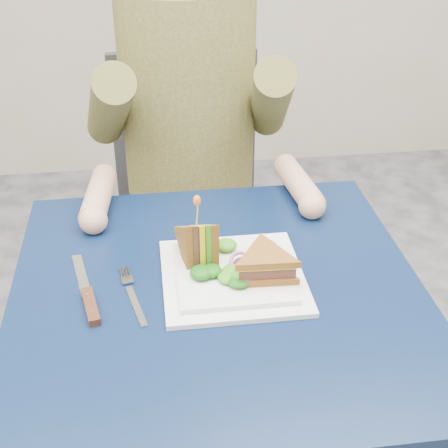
{
  "coord_description": "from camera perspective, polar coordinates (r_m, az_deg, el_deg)",
  "views": [
    {
      "loc": [
        -0.11,
        -0.9,
        1.42
      ],
      "look_at": [
        0.02,
        0.07,
        0.82
      ],
      "focal_mm": 50.0,
      "sensor_mm": 36.0,
      "label": 1
    }
  ],
  "objects": [
    {
      "name": "diner",
      "position": [
        1.59,
        -3.3,
        12.85
      ],
      "size": [
        0.54,
        0.59,
        0.74
      ],
      "color": "brown",
      "rests_on": "chair"
    },
    {
      "name": "toothpick_frill",
      "position": [
        1.12,
        -2.49,
        2.14
      ],
      "size": [
        0.01,
        0.01,
        0.02
      ],
      "primitive_type": "ellipsoid",
      "color": "orange",
      "rests_on": "sandwich_upright"
    },
    {
      "name": "sandwich_upright",
      "position": [
        1.16,
        -2.39,
        -1.8
      ],
      "size": [
        0.08,
        0.13,
        0.13
      ],
      "color": "brown",
      "rests_on": "plate"
    },
    {
      "name": "chair",
      "position": [
        1.84,
        -3.23,
        2.9
      ],
      "size": [
        0.42,
        0.4,
        0.93
      ],
      "color": "#47474C",
      "rests_on": "ground"
    },
    {
      "name": "lettuce_spill",
      "position": [
        1.15,
        1.0,
        -3.52
      ],
      "size": [
        0.15,
        0.13,
        0.02
      ],
      "primitive_type": null,
      "color": "#337A14",
      "rests_on": "plate"
    },
    {
      "name": "onion_ring",
      "position": [
        1.15,
        1.53,
        -3.42
      ],
      "size": [
        0.04,
        0.04,
        0.02
      ],
      "primitive_type": "torus",
      "rotation": [
        0.44,
        0.0,
        0.0
      ],
      "color": "#9E4C7A",
      "rests_on": "plate"
    },
    {
      "name": "sandwich_flat",
      "position": [
        1.12,
        3.79,
        -3.71
      ],
      "size": [
        0.14,
        0.14,
        0.05
      ],
      "color": "brown",
      "rests_on": "plate"
    },
    {
      "name": "toothpick",
      "position": [
        1.13,
        -2.46,
        0.91
      ],
      "size": [
        0.01,
        0.01,
        0.06
      ],
      "primitive_type": "cylinder",
      "rotation": [
        0.14,
        0.07,
        0.0
      ],
      "color": "tan",
      "rests_on": "sandwich_upright"
    },
    {
      "name": "fork",
      "position": [
        1.13,
        -8.32,
        -6.56
      ],
      "size": [
        0.05,
        0.18,
        0.01
      ],
      "color": "silver",
      "rests_on": "table"
    },
    {
      "name": "plate",
      "position": [
        1.16,
        0.81,
        -4.67
      ],
      "size": [
        0.26,
        0.26,
        0.02
      ],
      "color": "white",
      "rests_on": "table"
    },
    {
      "name": "knife",
      "position": [
        1.13,
        -12.26,
        -6.8
      ],
      "size": [
        0.06,
        0.22,
        0.02
      ],
      "color": "silver",
      "rests_on": "table"
    },
    {
      "name": "table",
      "position": [
        1.19,
        -0.53,
        -8.91
      ],
      "size": [
        0.75,
        0.75,
        0.73
      ],
      "color": "black",
      "rests_on": "ground"
    }
  ]
}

